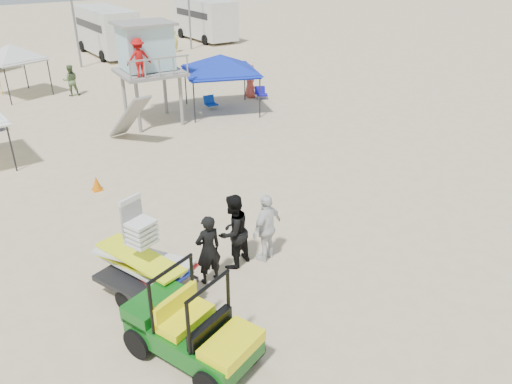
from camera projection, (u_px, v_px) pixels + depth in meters
ground at (311, 294)px, 11.67m from camera, size 140.00×140.00×0.00m
utility_cart at (192, 323)px, 9.47m from camera, size 2.05×2.82×1.93m
surf_trailer at (143, 264)px, 11.18m from camera, size 1.99×2.71×2.26m
man_left at (208, 250)px, 11.74m from camera, size 0.67×0.45×1.79m
man_mid at (233, 231)px, 12.32m from camera, size 1.13×0.99×1.96m
man_right at (267, 228)px, 12.59m from camera, size 1.17×0.77×1.85m
lifeguard_tower at (145, 51)px, 21.50m from camera, size 2.87×2.87×4.28m
canopy_blue at (220, 57)px, 23.35m from camera, size 4.13×4.13×3.12m
canopy_white_c at (10, 47)px, 25.64m from camera, size 3.23×3.23×3.14m
umbrella_b at (0, 81)px, 26.59m from camera, size 2.49×2.49×1.60m
cone_far at (96, 183)px, 16.49m from camera, size 0.34×0.34×0.50m
beach_chair_b at (210, 102)px, 24.69m from camera, size 0.59×0.63×0.64m
beach_chair_c at (261, 93)px, 26.27m from camera, size 0.71×0.79×0.64m
rv_mid_right at (106, 29)px, 36.00m from camera, size 2.64×7.00×3.25m
rv_far_right at (205, 18)px, 41.68m from camera, size 2.64×6.60×3.25m
light_pole_left at (72, 3)px, 31.29m from camera, size 0.14×0.14×8.00m
distant_beachgoers at (72, 91)px, 24.64m from camera, size 19.73×14.28×1.72m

